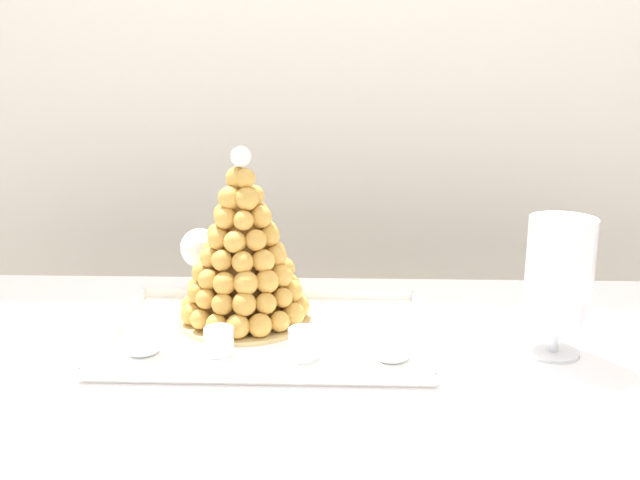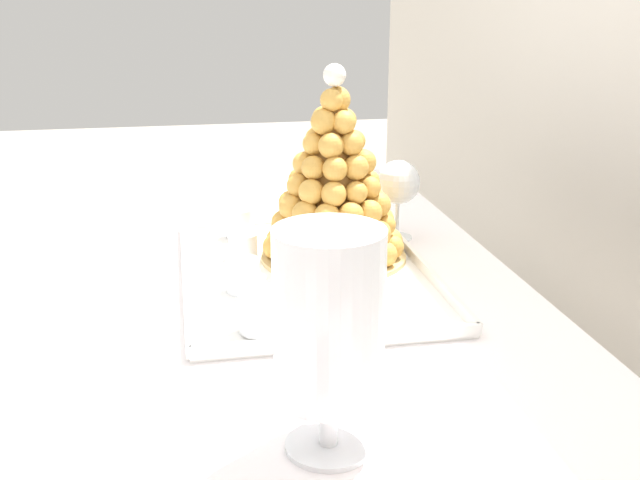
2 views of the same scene
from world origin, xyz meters
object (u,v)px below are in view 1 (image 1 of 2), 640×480
at_px(dessert_cup_centre, 304,345).
at_px(dessert_cup_mid_right, 392,343).
at_px(serving_tray, 269,334).
at_px(dessert_cup_mid_left, 219,342).
at_px(wine_glass, 200,249).
at_px(croquembouche, 244,255).
at_px(macaron_goblet, 559,273).
at_px(dessert_cup_left, 142,338).

relative_size(dessert_cup_centre, dessert_cup_mid_right, 0.93).
xyz_separation_m(serving_tray, dessert_cup_mid_left, (-0.08, -0.10, 0.02)).
xyz_separation_m(dessert_cup_mid_left, wine_glass, (-0.09, 0.30, 0.08)).
relative_size(dessert_cup_centre, wine_glass, 0.35).
distance_m(dessert_cup_mid_left, dessert_cup_mid_right, 0.30).
relative_size(serving_tray, dessert_cup_mid_left, 11.25).
height_order(dessert_cup_centre, wine_glass, wine_glass).
xyz_separation_m(croquembouche, wine_glass, (-0.11, 0.15, -0.03)).
distance_m(serving_tray, croquembouche, 0.16).
height_order(croquembouche, macaron_goblet, croquembouche).
xyz_separation_m(serving_tray, croquembouche, (-0.05, 0.06, 0.13)).
relative_size(croquembouche, dessert_cup_centre, 6.28).
height_order(dessert_cup_centre, dessert_cup_mid_right, dessert_cup_mid_right).
bearing_deg(dessert_cup_left, wine_glass, 81.10).
bearing_deg(dessert_cup_left, dessert_cup_mid_right, -1.25).
xyz_separation_m(dessert_cup_centre, wine_glass, (-0.23, 0.32, 0.08)).
bearing_deg(croquembouche, dessert_cup_left, -136.65).
height_order(croquembouche, dessert_cup_left, croquembouche).
xyz_separation_m(serving_tray, macaron_goblet, (0.50, -0.06, 0.14)).
distance_m(dessert_cup_left, dessert_cup_centre, 0.28).
distance_m(dessert_cup_mid_left, dessert_cup_centre, 0.15).
bearing_deg(serving_tray, croquembouche, 129.75).
bearing_deg(dessert_cup_centre, macaron_goblet, 6.71).
bearing_deg(wine_glass, dessert_cup_mid_left, -73.93).
bearing_deg(dessert_cup_left, macaron_goblet, 2.55).
distance_m(serving_tray, dessert_cup_mid_left, 0.12).
relative_size(croquembouche, wine_glass, 2.20).
xyz_separation_m(dessert_cup_mid_left, macaron_goblet, (0.58, 0.04, 0.12)).
height_order(serving_tray, macaron_goblet, macaron_goblet).
relative_size(dessert_cup_left, macaron_goblet, 0.22).
distance_m(dessert_cup_left, macaron_goblet, 0.72).
height_order(dessert_cup_mid_left, wine_glass, wine_glass).
bearing_deg(croquembouche, macaron_goblet, -12.10).
height_order(serving_tray, dessert_cup_mid_left, dessert_cup_mid_left).
bearing_deg(macaron_goblet, croquembouche, 167.90).
relative_size(croquembouche, macaron_goblet, 1.38).
distance_m(serving_tray, wine_glass, 0.28).
bearing_deg(dessert_cup_mid_left, serving_tray, 51.70).
distance_m(dessert_cup_centre, dessert_cup_mid_right, 0.15).
relative_size(dessert_cup_mid_right, wine_glass, 0.38).
bearing_deg(dessert_cup_mid_left, croquembouche, 80.82).
bearing_deg(croquembouche, serving_tray, -50.25).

